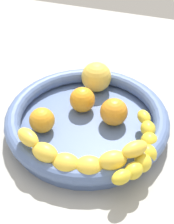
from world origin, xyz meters
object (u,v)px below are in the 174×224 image
fruit_bowl (87,120)px  banana_draped_left (143,150)px  orange_mid_right (42,120)px  apple_yellow (96,77)px  orange_front (82,100)px  banana_draped_right (78,158)px  orange_mid_left (114,112)px

fruit_bowl → banana_draped_left: (6.01, 12.55, 1.77)cm
orange_mid_right → apple_yellow: 17.51cm
banana_draped_left → orange_mid_right: bearing=-93.6°
fruit_bowl → orange_mid_right: bearing=-58.4°
orange_front → apple_yellow: 8.02cm
banana_draped_right → orange_mid_right: size_ratio=4.66×
fruit_bowl → orange_mid_left: bearing=112.0°
orange_front → orange_mid_right: bearing=-32.1°
orange_mid_right → apple_yellow: (-16.49, 5.82, 0.88)cm
banana_draped_right → apple_yellow: apple_yellow is taller
orange_front → orange_mid_left: orange_mid_left is taller
apple_yellow → fruit_bowl: bearing=9.1°
orange_front → orange_mid_right: orange_front is taller
orange_mid_right → banana_draped_left: bearing=86.4°
banana_draped_right → orange_front: 16.86cm
fruit_bowl → apple_yellow: 12.19cm
fruit_bowl → apple_yellow: size_ratio=4.87×
banana_draped_left → orange_front: bearing=-123.3°
banana_draped_left → banana_draped_right: 11.67cm
banana_draped_left → orange_front: (-9.80, -14.90, 0.13)cm
orange_front → apple_yellow: size_ratio=0.79×
orange_mid_left → orange_mid_right: bearing=-62.0°
banana_draped_left → orange_front: orange_front is taller
banana_draped_left → orange_front: 17.84cm
orange_front → orange_mid_right: 10.06cm
fruit_bowl → orange_mid_right: orange_mid_right is taller
banana_draped_right → orange_front: banana_draped_right is taller
orange_front → banana_draped_left: bearing=56.7°
fruit_bowl → banana_draped_left: bearing=64.4°
fruit_bowl → orange_front: orange_front is taller
banana_draped_right → apple_yellow: bearing=-169.1°
orange_mid_right → apple_yellow: size_ratio=0.74×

